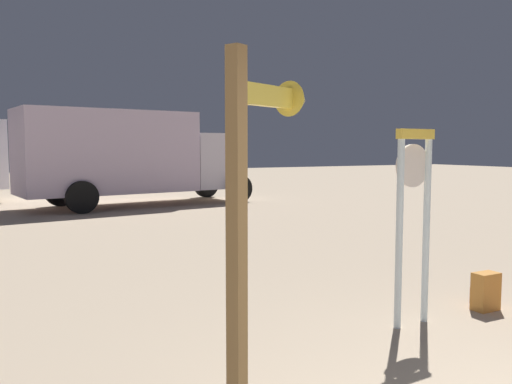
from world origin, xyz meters
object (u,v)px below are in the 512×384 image
Objects in this scene: standing_clock at (413,204)px; arrow_sign at (261,176)px; backpack at (485,292)px; box_truck_near at (129,155)px.

arrow_sign is (-2.20, -0.87, 0.38)m from standing_clock.
backpack is (3.29, 0.84, -1.42)m from arrow_sign.
backpack is 0.06× the size of box_truck_near.
arrow_sign is at bearing -158.50° from standing_clock.
backpack is (1.09, -0.02, -1.04)m from standing_clock.
arrow_sign is 0.34× the size of box_truck_near.
standing_clock is 0.82× the size of arrow_sign.
standing_clock is at bearing 178.74° from backpack.
box_truck_near is at bearing 94.24° from backpack.
box_truck_near reaches higher than standing_clock.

